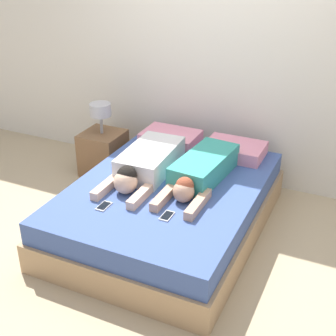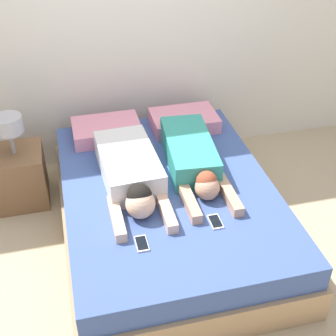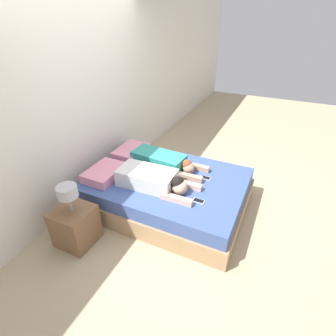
# 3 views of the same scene
# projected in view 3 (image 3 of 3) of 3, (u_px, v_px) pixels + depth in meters

# --- Properties ---
(ground_plane) EXTENTS (12.00, 12.00, 0.00)m
(ground_plane) POSITION_uv_depth(u_px,v_px,m) (168.00, 204.00, 3.66)
(ground_plane) COLOR tan
(wall_back) EXTENTS (12.00, 0.06, 2.60)m
(wall_back) POSITION_uv_depth(u_px,v_px,m) (87.00, 102.00, 3.41)
(wall_back) COLOR silver
(wall_back) RESTS_ON ground_plane
(bed) EXTENTS (1.51, 2.02, 0.44)m
(bed) POSITION_uv_depth(u_px,v_px,m) (168.00, 192.00, 3.54)
(bed) COLOR tan
(bed) RESTS_ON ground_plane
(pillow_head_left) EXTENTS (0.54, 0.38, 0.12)m
(pillow_head_left) POSITION_uv_depth(u_px,v_px,m) (105.00, 173.00, 3.42)
(pillow_head_left) COLOR pink
(pillow_head_left) RESTS_ON bed
(pillow_head_right) EXTENTS (0.54, 0.38, 0.12)m
(pillow_head_right) POSITION_uv_depth(u_px,v_px,m) (131.00, 152.00, 3.93)
(pillow_head_right) COLOR pink
(pillow_head_right) RESTS_ON bed
(person_left) EXTENTS (0.41, 1.03, 0.22)m
(person_left) POSITION_uv_depth(u_px,v_px,m) (154.00, 179.00, 3.21)
(person_left) COLOR silver
(person_left) RESTS_ON bed
(person_right) EXTENTS (0.39, 1.07, 0.20)m
(person_right) POSITION_uv_depth(u_px,v_px,m) (165.00, 161.00, 3.61)
(person_right) COLOR teal
(person_right) RESTS_ON bed
(cell_phone_left) EXTENTS (0.07, 0.14, 0.01)m
(cell_phone_left) POSITION_uv_depth(u_px,v_px,m) (199.00, 201.00, 3.01)
(cell_phone_left) COLOR silver
(cell_phone_left) RESTS_ON bed
(cell_phone_right) EXTENTS (0.07, 0.14, 0.01)m
(cell_phone_right) POSITION_uv_depth(u_px,v_px,m) (206.00, 178.00, 3.42)
(cell_phone_right) COLOR silver
(cell_phone_right) RESTS_ON bed
(nightstand) EXTENTS (0.40, 0.40, 0.77)m
(nightstand) POSITION_uv_depth(u_px,v_px,m) (75.00, 224.00, 2.94)
(nightstand) COLOR brown
(nightstand) RESTS_ON ground_plane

